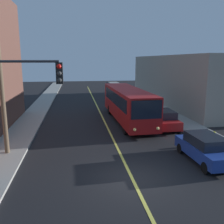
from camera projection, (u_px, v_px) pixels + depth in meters
name	position (u px, v px, depth m)	size (l,w,h in m)	color
ground_plane	(133.00, 180.00, 12.40)	(120.00, 120.00, 0.00)	black
sidewalk_left	(23.00, 130.00, 21.02)	(2.50, 90.00, 0.15)	gray
sidewalk_right	(184.00, 123.00, 23.10)	(2.50, 90.00, 0.15)	gray
lane_stripe_center	(101.00, 115.00, 26.91)	(0.16, 60.00, 0.01)	#D8CC4C
building_right_warehouse	(199.00, 79.00, 34.67)	(12.00, 25.82, 6.50)	gray
city_bus	(127.00, 103.00, 23.85)	(2.91, 12.22, 3.20)	maroon
parked_car_blue	(205.00, 148.00, 14.48)	(1.94, 4.46, 1.62)	navy
parked_car_red	(163.00, 119.00, 21.58)	(1.88, 4.43, 1.62)	maroon
traffic_signal_left_corner	(18.00, 95.00, 11.56)	(3.75, 0.48, 6.00)	#2D2D33
fire_hydrant	(214.00, 137.00, 17.40)	(0.44, 0.26, 0.84)	red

